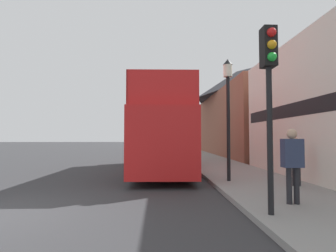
{
  "coord_description": "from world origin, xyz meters",
  "views": [
    {
      "loc": [
        3.75,
        -5.82,
        1.73
      ],
      "look_at": [
        4.22,
        6.33,
        2.26
      ],
      "focal_mm": 28.0,
      "sensor_mm": 36.0,
      "label": 1
    }
  ],
  "objects_px": {
    "tour_bus": "(163,135)",
    "pedestrian_second": "(296,157)",
    "traffic_signal": "(269,76)",
    "lamp_post_nearest": "(228,96)",
    "lamp_post_second": "(192,117)",
    "parked_car_ahead_of_bus": "(168,150)",
    "lamp_post_third": "(180,119)",
    "pedestrian_nearest": "(292,159)"
  },
  "relations": [
    {
      "from": "parked_car_ahead_of_bus",
      "to": "lamp_post_nearest",
      "type": "distance_m",
      "value": 12.3
    },
    {
      "from": "traffic_signal",
      "to": "lamp_post_third",
      "type": "height_order",
      "value": "lamp_post_third"
    },
    {
      "from": "parked_car_ahead_of_bus",
      "to": "pedestrian_nearest",
      "type": "height_order",
      "value": "pedestrian_nearest"
    },
    {
      "from": "tour_bus",
      "to": "traffic_signal",
      "type": "height_order",
      "value": "tour_bus"
    },
    {
      "from": "pedestrian_second",
      "to": "traffic_signal",
      "type": "bearing_deg",
      "value": -125.27
    },
    {
      "from": "tour_bus",
      "to": "lamp_post_nearest",
      "type": "bearing_deg",
      "value": -58.66
    },
    {
      "from": "tour_bus",
      "to": "lamp_post_third",
      "type": "bearing_deg",
      "value": 82.46
    },
    {
      "from": "parked_car_ahead_of_bus",
      "to": "lamp_post_nearest",
      "type": "bearing_deg",
      "value": -80.64
    },
    {
      "from": "lamp_post_nearest",
      "to": "pedestrian_second",
      "type": "bearing_deg",
      "value": -28.99
    },
    {
      "from": "parked_car_ahead_of_bus",
      "to": "pedestrian_nearest",
      "type": "distance_m",
      "value": 15.44
    },
    {
      "from": "lamp_post_second",
      "to": "lamp_post_third",
      "type": "bearing_deg",
      "value": 90.14
    },
    {
      "from": "pedestrian_nearest",
      "to": "lamp_post_third",
      "type": "relative_size",
      "value": 0.35
    },
    {
      "from": "pedestrian_nearest",
      "to": "lamp_post_second",
      "type": "distance_m",
      "value": 12.81
    },
    {
      "from": "parked_car_ahead_of_bus",
      "to": "pedestrian_nearest",
      "type": "relative_size",
      "value": 2.34
    },
    {
      "from": "traffic_signal",
      "to": "lamp_post_nearest",
      "type": "height_order",
      "value": "lamp_post_nearest"
    },
    {
      "from": "tour_bus",
      "to": "lamp_post_third",
      "type": "relative_size",
      "value": 1.88
    },
    {
      "from": "pedestrian_second",
      "to": "lamp_post_third",
      "type": "distance_m",
      "value": 19.94
    },
    {
      "from": "tour_bus",
      "to": "lamp_post_nearest",
      "type": "xyz_separation_m",
      "value": [
        2.35,
        -4.02,
        1.44
      ]
    },
    {
      "from": "tour_bus",
      "to": "pedestrian_second",
      "type": "relative_size",
      "value": 6.18
    },
    {
      "from": "parked_car_ahead_of_bus",
      "to": "traffic_signal",
      "type": "bearing_deg",
      "value": -83.76
    },
    {
      "from": "lamp_post_second",
      "to": "lamp_post_nearest",
      "type": "bearing_deg",
      "value": -89.08
    },
    {
      "from": "lamp_post_second",
      "to": "lamp_post_third",
      "type": "height_order",
      "value": "lamp_post_third"
    },
    {
      "from": "parked_car_ahead_of_bus",
      "to": "lamp_post_third",
      "type": "bearing_deg",
      "value": 77.43
    },
    {
      "from": "pedestrian_nearest",
      "to": "pedestrian_second",
      "type": "xyz_separation_m",
      "value": [
        1.31,
        2.27,
        -0.13
      ]
    },
    {
      "from": "lamp_post_nearest",
      "to": "lamp_post_second",
      "type": "xyz_separation_m",
      "value": [
        -0.15,
        9.29,
        -0.09
      ]
    },
    {
      "from": "lamp_post_nearest",
      "to": "lamp_post_third",
      "type": "height_order",
      "value": "lamp_post_third"
    },
    {
      "from": "lamp_post_third",
      "to": "lamp_post_second",
      "type": "bearing_deg",
      "value": -89.86
    },
    {
      "from": "lamp_post_second",
      "to": "tour_bus",
      "type": "bearing_deg",
      "value": -112.69
    },
    {
      "from": "pedestrian_nearest",
      "to": "pedestrian_second",
      "type": "relative_size",
      "value": 1.13
    },
    {
      "from": "pedestrian_second",
      "to": "lamp_post_third",
      "type": "bearing_deg",
      "value": 96.15
    },
    {
      "from": "pedestrian_nearest",
      "to": "lamp_post_nearest",
      "type": "xyz_separation_m",
      "value": [
        -0.63,
        3.35,
        2.04
      ]
    },
    {
      "from": "tour_bus",
      "to": "parked_car_ahead_of_bus",
      "type": "xyz_separation_m",
      "value": [
        0.58,
        7.87,
        -1.13
      ]
    },
    {
      "from": "pedestrian_nearest",
      "to": "traffic_signal",
      "type": "distance_m",
      "value": 2.17
    },
    {
      "from": "parked_car_ahead_of_bus",
      "to": "lamp_post_nearest",
      "type": "relative_size",
      "value": 0.93
    },
    {
      "from": "pedestrian_nearest",
      "to": "lamp_post_second",
      "type": "bearing_deg",
      "value": 93.55
    },
    {
      "from": "lamp_post_nearest",
      "to": "lamp_post_third",
      "type": "xyz_separation_m",
      "value": [
        -0.17,
        18.58,
        0.41
      ]
    },
    {
      "from": "pedestrian_second",
      "to": "traffic_signal",
      "type": "relative_size",
      "value": 0.4
    },
    {
      "from": "parked_car_ahead_of_bus",
      "to": "lamp_post_nearest",
      "type": "height_order",
      "value": "lamp_post_nearest"
    },
    {
      "from": "tour_bus",
      "to": "pedestrian_nearest",
      "type": "relative_size",
      "value": 5.45
    },
    {
      "from": "parked_car_ahead_of_bus",
      "to": "traffic_signal",
      "type": "distance_m",
      "value": 16.33
    },
    {
      "from": "traffic_signal",
      "to": "lamp_post_third",
      "type": "xyz_separation_m",
      "value": [
        0.09,
        22.79,
        0.67
      ]
    },
    {
      "from": "traffic_signal",
      "to": "pedestrian_nearest",
      "type": "bearing_deg",
      "value": 43.5
    }
  ]
}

